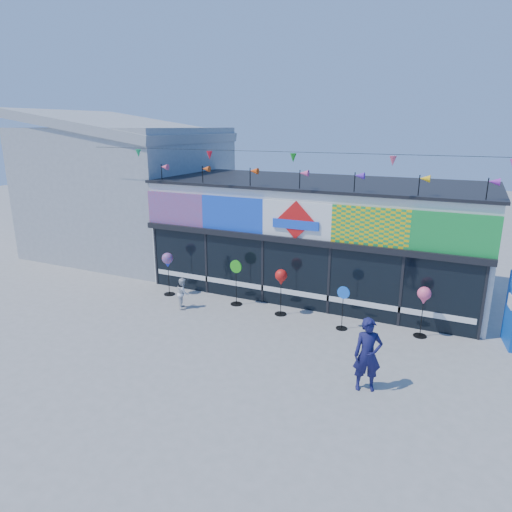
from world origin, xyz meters
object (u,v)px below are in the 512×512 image
Objects in this scene: spinner_1 at (236,281)px; spinner_2 at (281,279)px; spinner_3 at (343,307)px; child at (183,293)px; spinner_0 at (168,261)px; spinner_4 at (424,297)px; adult_man at (368,355)px.

spinner_2 is (1.75, -0.16, 0.40)m from spinner_1.
child is (-5.42, -0.65, -0.20)m from spinner_3.
spinner_3 is (6.62, -0.20, -0.56)m from spinner_0.
adult_man is at bearing -103.69° from spinner_4.
spinner_1 reaches higher than child.
spinner_3 is (3.90, -0.39, -0.13)m from spinner_1.
child is at bearing -35.39° from spinner_0.
spinner_0 is at bearing -179.52° from spinner_2.
spinner_1 is at bearing 126.12° from adult_man.
spinner_3 is 2.37m from spinner_4.
spinner_4 is 3.67m from adult_man.
spinner_2 is at bearing 0.48° from spinner_0.
spinner_1 is 6.33m from adult_man.
spinner_1 is 1.51× the size of child.
child is (-7.68, -1.14, -0.71)m from spinner_4.
adult_man is at bearing -145.32° from child.
spinner_3 reaches higher than child.
spinner_0 is at bearing 178.29° from spinner_3.
adult_man reaches higher than child.
spinner_0 reaches higher than spinner_2.
spinner_1 reaches higher than spinner_2.
spinner_2 reaches higher than spinner_3.
spinner_0 is at bearing -178.15° from spinner_4.
child is (-6.82, 2.41, -0.37)m from adult_man.
adult_man reaches higher than spinner_3.
spinner_2 is 4.42m from spinner_4.
spinner_2 reaches higher than child.
spinner_0 is 4.47m from spinner_2.
spinner_4 is (8.88, 0.29, -0.04)m from spinner_0.
spinner_0 is at bearing 137.13° from adult_man.
spinner_4 is at bearing -117.40° from child.
spinner_0 reaches higher than spinner_4.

